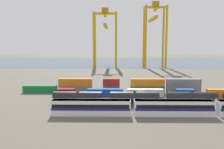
{
  "coord_description": "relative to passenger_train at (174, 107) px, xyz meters",
  "views": [
    {
      "loc": [
        -8.24,
        -78.63,
        18.35
      ],
      "look_at": [
        -10.04,
        25.39,
        4.07
      ],
      "focal_mm": 38.09,
      "sensor_mm": 36.0,
      "label": 1
    }
  ],
  "objects": [
    {
      "name": "shipping_container_3",
      "position": [
        8.83,
        20.88,
        -0.84
      ],
      "size": [
        6.04,
        2.44,
        2.6
      ],
      "primitive_type": "cube",
      "color": "#1C4299",
      "rests_on": "ground_plane"
    },
    {
      "name": "gantry_crane_central",
      "position": [
        13.58,
        120.13,
        26.88
      ],
      "size": [
        16.1,
        39.35,
        47.05
      ],
      "color": "gold",
      "rests_on": "ground_plane"
    },
    {
      "name": "shipping_container_11",
      "position": [
        -3.17,
        26.65,
        1.76
      ],
      "size": [
        12.1,
        2.44,
        2.6
      ],
      "primitive_type": "cube",
      "color": "orange",
      "rests_on": "shipping_container_10"
    },
    {
      "name": "shipping_container_1",
      "position": [
        -18.12,
        20.88,
        -0.84
      ],
      "size": [
        12.1,
        2.44,
        2.6
      ],
      "primitive_type": "cube",
      "color": "#1C4299",
      "rests_on": "ground_plane"
    },
    {
      "name": "shipping_container_12",
      "position": [
        9.88,
        26.65,
        -0.84
      ],
      "size": [
        12.1,
        2.44,
        2.6
      ],
      "primitive_type": "cube",
      "color": "slate",
      "rests_on": "ground_plane"
    },
    {
      "name": "passenger_train",
      "position": [
        0.0,
        0.0,
        0.0
      ],
      "size": [
        61.5,
        3.14,
        3.9
      ],
      "color": "silver",
      "rests_on": "ground_plane"
    },
    {
      "name": "gantry_crane_west",
      "position": [
        -22.53,
        120.29,
        23.97
      ],
      "size": [
        17.47,
        38.53,
        42.7
      ],
      "color": "gold",
      "rests_on": "ground_plane"
    },
    {
      "name": "shipping_container_7",
      "position": [
        -29.27,
        26.65,
        1.76
      ],
      "size": [
        12.1,
        2.44,
        2.6
      ],
      "primitive_type": "cube",
      "color": "orange",
      "rests_on": "shipping_container_6"
    },
    {
      "name": "shipping_container_5",
      "position": [
        -42.32,
        26.65,
        -0.84
      ],
      "size": [
        12.1,
        2.44,
        2.6
      ],
      "primitive_type": "cube",
      "color": "#197538",
      "rests_on": "ground_plane"
    },
    {
      "name": "shipping_container_10",
      "position": [
        -3.17,
        26.65,
        -0.84
      ],
      "size": [
        12.1,
        2.44,
        2.6
      ],
      "primitive_type": "cube",
      "color": "#146066",
      "rests_on": "ground_plane"
    },
    {
      "name": "shipping_container_8",
      "position": [
        -16.22,
        26.65,
        -0.84
      ],
      "size": [
        6.04,
        2.44,
        2.6
      ],
      "primitive_type": "cube",
      "color": "#197538",
      "rests_on": "ground_plane"
    },
    {
      "name": "shipping_container_0",
      "position": [
        -31.59,
        20.88,
        -0.84
      ],
      "size": [
        6.04,
        2.44,
        2.6
      ],
      "primitive_type": "cube",
      "color": "maroon",
      "rests_on": "ground_plane"
    },
    {
      "name": "shipping_container_13",
      "position": [
        9.88,
        26.65,
        1.76
      ],
      "size": [
        12.1,
        2.44,
        2.6
      ],
      "primitive_type": "cube",
      "color": "slate",
      "rests_on": "shipping_container_12"
    },
    {
      "name": "shipping_container_2",
      "position": [
        -4.65,
        20.88,
        -0.84
      ],
      "size": [
        12.1,
        2.44,
        2.6
      ],
      "primitive_type": "cube",
      "color": "silver",
      "rests_on": "ground_plane"
    },
    {
      "name": "shipping_container_6",
      "position": [
        -29.27,
        26.65,
        -0.84
      ],
      "size": [
        12.1,
        2.44,
        2.6
      ],
      "primitive_type": "cube",
      "color": "slate",
      "rests_on": "ground_plane"
    },
    {
      "name": "shipping_container_9",
      "position": [
        -16.22,
        26.65,
        1.76
      ],
      "size": [
        6.04,
        2.44,
        2.6
      ],
      "primitive_type": "cube",
      "color": "#AD211C",
      "rests_on": "shipping_container_8"
    },
    {
      "name": "freight_tank_row",
      "position": [
        7.32,
        9.04,
        -0.02
      ],
      "size": [
        79.93,
        3.01,
        4.47
      ],
      "color": "#232326",
      "rests_on": "ground_plane"
    },
    {
      "name": "ground_plane",
      "position": [
        -6.26,
        60.47,
        -2.14
      ],
      "size": [
        420.0,
        420.0,
        0.0
      ],
      "primitive_type": "plane",
      "color": "#5B564C"
    },
    {
      "name": "harbour_water",
      "position": [
        -6.26,
        158.68,
        -2.14
      ],
      "size": [
        400.0,
        110.0,
        0.01
      ],
      "primitive_type": "cube",
      "color": "#384C60",
      "rests_on": "ground_plane"
    }
  ]
}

